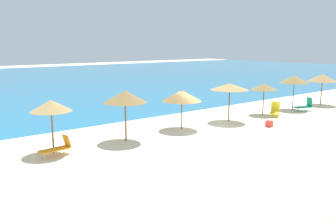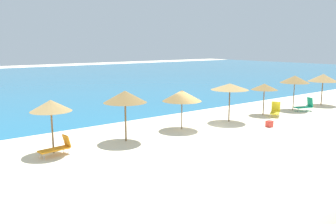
{
  "view_description": "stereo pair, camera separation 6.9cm",
  "coord_description": "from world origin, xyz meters",
  "views": [
    {
      "loc": [
        -15.63,
        -16.47,
        5.5
      ],
      "look_at": [
        -2.48,
        0.26,
        1.44
      ],
      "focal_mm": 38.31,
      "sensor_mm": 36.0,
      "label": 1
    },
    {
      "loc": [
        -15.58,
        -16.51,
        5.5
      ],
      "look_at": [
        -2.48,
        0.26,
        1.44
      ],
      "focal_mm": 38.31,
      "sensor_mm": 36.0,
      "label": 2
    }
  ],
  "objects": [
    {
      "name": "beach_umbrella_5",
      "position": [
        3.36,
        0.62,
        2.52
      ],
      "size": [
        2.68,
        2.68,
        2.75
      ],
      "color": "brown",
      "rests_on": "ground_plane"
    },
    {
      "name": "cooler_box",
      "position": [
        4.24,
        -2.22,
        0.21
      ],
      "size": [
        0.41,
        0.38,
        0.42
      ],
      "primitive_type": "cube",
      "rotation": [
        0.0,
        0.0,
        3.11
      ],
      "color": "red",
      "rests_on": "ground_plane"
    },
    {
      "name": "beach_umbrella_7",
      "position": [
        11.16,
        0.5,
        2.58
      ],
      "size": [
        2.41,
        2.41,
        2.89
      ],
      "color": "brown",
      "rests_on": "ground_plane"
    },
    {
      "name": "beach_umbrella_3",
      "position": [
        -5.22,
        0.67,
        2.57
      ],
      "size": [
        2.45,
        2.45,
        2.91
      ],
      "color": "brown",
      "rests_on": "ground_plane"
    },
    {
      "name": "sea_water",
      "position": [
        0.0,
        38.16,
        0.0
      ],
      "size": [
        160.0,
        65.87,
        0.01
      ],
      "primitive_type": "cube",
      "color": "#1E6B93",
      "rests_on": "ground_plane"
    },
    {
      "name": "dune_ridge",
      "position": [
        -3.47,
        -10.42,
        1.06
      ],
      "size": [
        55.79,
        7.97,
        2.11
      ],
      "primitive_type": "ellipsoid",
      "rotation": [
        0.0,
        0.0,
        0.06
      ],
      "color": "beige",
      "rests_on": "ground_plane"
    },
    {
      "name": "beach_umbrella_4",
      "position": [
        -0.83,
        0.91,
        2.21
      ],
      "size": [
        2.55,
        2.55,
        2.56
      ],
      "color": "brown",
      "rests_on": "ground_plane"
    },
    {
      "name": "lounge_chair_1",
      "position": [
        11.46,
        -0.44,
        0.44
      ],
      "size": [
        1.61,
        1.1,
        1.12
      ],
      "rotation": [
        0.0,
        0.0,
        1.22
      ],
      "color": "#199972",
      "rests_on": "ground_plane"
    },
    {
      "name": "beach_umbrella_6",
      "position": [
        7.42,
        0.72,
        2.2
      ],
      "size": [
        2.06,
        2.06,
        2.45
      ],
      "color": "brown",
      "rests_on": "ground_plane"
    },
    {
      "name": "lounge_chair_0",
      "position": [
        -9.33,
        0.47,
        0.41
      ],
      "size": [
        1.63,
        0.74,
        0.96
      ],
      "rotation": [
        0.0,
        0.0,
        1.68
      ],
      "color": "orange",
      "rests_on": "ground_plane"
    },
    {
      "name": "beach_umbrella_8",
      "position": [
        15.36,
        0.32,
        2.47
      ],
      "size": [
        2.61,
        2.61,
        2.82
      ],
      "color": "brown",
      "rests_on": "ground_plane"
    },
    {
      "name": "beach_umbrella_2",
      "position": [
        -9.34,
        0.99,
        2.45
      ],
      "size": [
        2.08,
        2.08,
        2.75
      ],
      "color": "brown",
      "rests_on": "ground_plane"
    },
    {
      "name": "ground_plane",
      "position": [
        0.0,
        0.0,
        0.0
      ],
      "size": [
        160.0,
        160.0,
        0.0
      ],
      "primitive_type": "plane",
      "color": "beige"
    },
    {
      "name": "lounge_chair_2",
      "position": [
        7.66,
        -0.23,
        0.43
      ],
      "size": [
        1.63,
        1.35,
        1.08
      ],
      "rotation": [
        0.0,
        0.0,
        2.12
      ],
      "color": "yellow",
      "rests_on": "ground_plane"
    }
  ]
}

